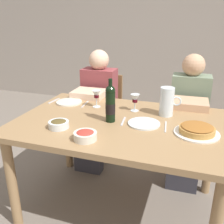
{
  "coord_description": "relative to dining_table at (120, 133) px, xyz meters",
  "views": [
    {
      "loc": [
        0.47,
        -1.62,
        1.47
      ],
      "look_at": [
        -0.09,
        0.06,
        0.8
      ],
      "focal_mm": 40.84,
      "sensor_mm": 36.0,
      "label": 1
    }
  ],
  "objects": [
    {
      "name": "baked_tart",
      "position": [
        0.52,
        -0.05,
        0.12
      ],
      "size": [
        0.29,
        0.29,
        0.06
      ],
      "color": "white",
      "rests_on": "dining_table"
    },
    {
      "name": "ground_plane",
      "position": [
        0.0,
        0.0,
        -0.67
      ],
      "size": [
        8.0,
        8.0,
        0.0
      ],
      "primitive_type": "plane",
      "color": "slate"
    },
    {
      "name": "dinner_plate_right_setting",
      "position": [
        0.17,
        -0.01,
        0.1
      ],
      "size": [
        0.22,
        0.22,
        0.01
      ],
      "primitive_type": "cylinder",
      "color": "silver",
      "rests_on": "dining_table"
    },
    {
      "name": "olive_bowl",
      "position": [
        -0.36,
        -0.25,
        0.12
      ],
      "size": [
        0.14,
        0.14,
        0.06
      ],
      "color": "silver",
      "rests_on": "dining_table"
    },
    {
      "name": "back_wall",
      "position": [
        0.0,
        2.64,
        0.73
      ],
      "size": [
        8.0,
        0.1,
        2.8
      ],
      "primitive_type": "cube",
      "color": "#A3998E",
      "rests_on": "ground"
    },
    {
      "name": "water_pitcher",
      "position": [
        0.29,
        0.22,
        0.19
      ],
      "size": [
        0.16,
        0.11,
        0.22
      ],
      "color": "silver",
      "rests_on": "dining_table"
    },
    {
      "name": "wine_glass_left_diner",
      "position": [
        0.05,
        0.24,
        0.19
      ],
      "size": [
        0.07,
        0.07,
        0.14
      ],
      "color": "silver",
      "rests_on": "dining_table"
    },
    {
      "name": "diner_right",
      "position": [
        0.45,
        0.63,
        -0.05
      ],
      "size": [
        0.35,
        0.51,
        1.16
      ],
      "rotation": [
        0.0,
        0.0,
        3.17
      ],
      "color": "gray",
      "rests_on": "ground"
    },
    {
      "name": "knife_left_setting",
      "position": [
        -0.39,
        0.25,
        0.09
      ],
      "size": [
        0.03,
        0.18,
        0.0
      ],
      "primitive_type": "cube",
      "rotation": [
        0.0,
        0.0,
        1.66
      ],
      "color": "silver",
      "rests_on": "dining_table"
    },
    {
      "name": "chair_left",
      "position": [
        -0.45,
        0.87,
        -0.17
      ],
      "size": [
        0.41,
        0.41,
        0.87
      ],
      "rotation": [
        0.0,
        0.0,
        3.16
      ],
      "color": "olive",
      "rests_on": "ground"
    },
    {
      "name": "wine_bottle",
      "position": [
        -0.07,
        -0.03,
        0.23
      ],
      "size": [
        0.07,
        0.07,
        0.31
      ],
      "color": "black",
      "rests_on": "dining_table"
    },
    {
      "name": "salad_bowl",
      "position": [
        -0.12,
        -0.35,
        0.12
      ],
      "size": [
        0.14,
        0.14,
        0.06
      ],
      "color": "silver",
      "rests_on": "dining_table"
    },
    {
      "name": "diner_left",
      "position": [
        -0.45,
        0.63,
        -0.05
      ],
      "size": [
        0.34,
        0.5,
        1.16
      ],
      "rotation": [
        0.0,
        0.0,
        3.16
      ],
      "color": "#8E3D42",
      "rests_on": "ground"
    },
    {
      "name": "dining_table",
      "position": [
        0.0,
        0.0,
        0.0
      ],
      "size": [
        1.5,
        1.0,
        0.76
      ],
      "color": "#9E7A51",
      "rests_on": "ground"
    },
    {
      "name": "knife_right_setting",
      "position": [
        0.32,
        -0.01,
        0.09
      ],
      "size": [
        0.03,
        0.18,
        0.0
      ],
      "primitive_type": "cube",
      "rotation": [
        0.0,
        0.0,
        1.67
      ],
      "color": "silver",
      "rests_on": "dining_table"
    },
    {
      "name": "dinner_plate_left_setting",
      "position": [
        -0.54,
        0.25,
        0.1
      ],
      "size": [
        0.22,
        0.22,
        0.01
      ],
      "primitive_type": "cylinder",
      "color": "silver",
      "rests_on": "dining_table"
    },
    {
      "name": "spoon_right_setting",
      "position": [
        0.02,
        -0.01,
        0.09
      ],
      "size": [
        0.03,
        0.16,
        0.0
      ],
      "primitive_type": "cube",
      "rotation": [
        0.0,
        0.0,
        1.68
      ],
      "color": "silver",
      "rests_on": "dining_table"
    },
    {
      "name": "chair_right",
      "position": [
        0.45,
        0.86,
        -0.17
      ],
      "size": [
        0.41,
        0.41,
        0.87
      ],
      "rotation": [
        0.0,
        0.0,
        3.17
      ],
      "color": "olive",
      "rests_on": "ground"
    },
    {
      "name": "wine_glass_right_diner",
      "position": [
        -0.28,
        0.23,
        0.2
      ],
      "size": [
        0.07,
        0.07,
        0.14
      ],
      "color": "silver",
      "rests_on": "dining_table"
    },
    {
      "name": "fork_left_setting",
      "position": [
        -0.69,
        0.25,
        0.09
      ],
      "size": [
        0.03,
        0.16,
        0.0
      ],
      "primitive_type": "cube",
      "rotation": [
        0.0,
        0.0,
        1.47
      ],
      "color": "silver",
      "rests_on": "dining_table"
    }
  ]
}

